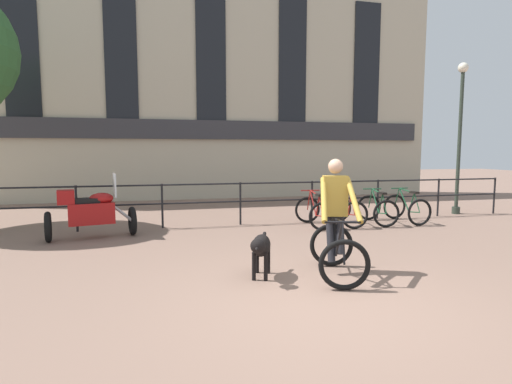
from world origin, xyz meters
TOP-DOWN VIEW (x-y plane):
  - ground_plane at (0.00, 0.00)m, footprint 60.00×60.00m
  - canal_railing at (-0.00, 5.20)m, footprint 15.05×0.05m
  - building_facade at (0.00, 10.99)m, footprint 18.00×0.72m
  - cyclist_with_bike at (0.59, 0.96)m, footprint 0.97×1.31m
  - dog at (-0.53, 1.03)m, footprint 0.47×0.93m
  - parked_motorcycle at (-3.32, 4.37)m, footprint 1.83×0.97m
  - parked_bicycle_near_lamp at (1.69, 4.54)m, footprint 0.69×1.13m
  - parked_bicycle_mid_left at (2.53, 4.54)m, footprint 0.75×1.16m
  - parked_bicycle_mid_right at (3.36, 4.54)m, footprint 0.78×1.18m
  - parked_bicycle_far_end at (4.19, 4.54)m, footprint 0.67×1.12m
  - street_lamp at (6.42, 5.44)m, footprint 0.28×0.28m

SIDE VIEW (x-z plane):
  - ground_plane at x=0.00m, z-range 0.00..0.00m
  - parked_bicycle_near_lamp at x=1.69m, z-range -0.07..0.79m
  - parked_bicycle_far_end at x=4.19m, z-range -0.07..0.79m
  - parked_bicycle_mid_left at x=2.53m, z-range -0.07..0.79m
  - parked_bicycle_mid_right at x=3.36m, z-range -0.07..0.79m
  - dog at x=-0.53m, z-range 0.13..0.78m
  - parked_motorcycle at x=-3.32m, z-range -0.11..1.24m
  - canal_railing at x=0.00m, z-range 0.18..1.23m
  - cyclist_with_bike at x=0.59m, z-range -0.09..1.61m
  - street_lamp at x=6.42m, z-range 0.27..4.54m
  - building_facade at x=0.00m, z-range -0.02..9.25m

